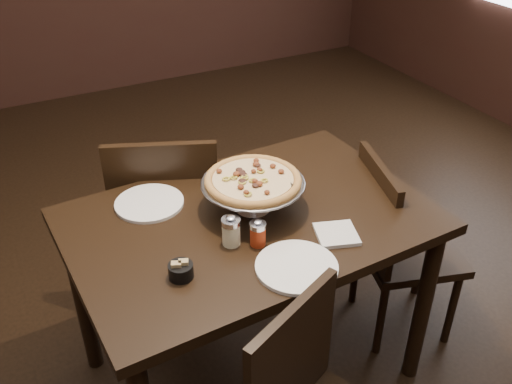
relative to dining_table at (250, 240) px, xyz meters
name	(u,v)px	position (x,y,z in m)	size (l,w,h in m)	color
room	(262,66)	(0.05, 0.00, 0.68)	(6.04, 7.04, 2.84)	black
dining_table	(250,240)	(0.00, 0.00, 0.00)	(1.37, 0.95, 0.83)	black
pizza_stand	(253,180)	(0.03, 0.03, 0.24)	(0.39, 0.39, 0.16)	silver
parmesan_shaker	(231,231)	(-0.13, -0.12, 0.16)	(0.07, 0.07, 0.12)	#F4EEBE
pepper_flake_shaker	(258,233)	(-0.05, -0.16, 0.16)	(0.06, 0.06, 0.10)	maroon
packet_caddy	(181,270)	(-0.35, -0.20, 0.14)	(0.08, 0.08, 0.06)	black
napkin_stack	(336,234)	(0.22, -0.25, 0.12)	(0.14, 0.14, 0.02)	silver
plate_left	(149,203)	(-0.31, 0.25, 0.12)	(0.26, 0.26, 0.01)	white
plate_near	(297,267)	(0.00, -0.34, 0.12)	(0.27, 0.27, 0.01)	white
serving_spatula	(288,180)	(0.15, -0.02, 0.24)	(0.15, 0.15, 0.02)	silver
chair_far	(169,217)	(-0.15, 0.53, -0.18)	(0.60, 0.60, 0.99)	black
chair_side	(396,242)	(0.70, -0.05, -0.23)	(0.52, 0.52, 0.90)	black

